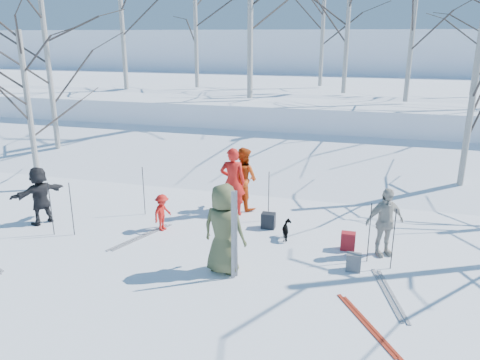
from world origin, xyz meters
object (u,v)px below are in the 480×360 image
(skier_redor_behind, at_px, (244,178))
(skier_red_seated, at_px, (162,212))
(dog, at_px, (287,230))
(backpack_dark, at_px, (268,221))
(skier_olive_center, at_px, (224,229))
(skier_red_north, at_px, (233,182))
(backpack_red, at_px, (348,241))
(backpack_grey, at_px, (354,262))
(skier_grey_west, at_px, (40,195))
(skier_cream_east, at_px, (385,222))

(skier_redor_behind, relative_size, skier_red_seated, 1.87)
(dog, relative_size, backpack_dark, 1.32)
(skier_olive_center, bearing_deg, dog, -107.58)
(skier_redor_behind, bearing_deg, skier_red_north, 106.10)
(skier_red_north, height_order, backpack_red, skier_red_north)
(skier_olive_center, bearing_deg, backpack_dark, -89.80)
(dog, bearing_deg, skier_red_north, -50.48)
(dog, relative_size, backpack_grey, 1.39)
(skier_red_north, relative_size, backpack_red, 4.43)
(skier_red_seated, xyz_separation_m, backpack_dark, (2.52, 0.83, -0.27))
(skier_grey_west, relative_size, backpack_grey, 3.99)
(skier_redor_behind, distance_m, backpack_grey, 4.37)
(skier_red_north, relative_size, skier_grey_west, 1.23)
(skier_olive_center, xyz_separation_m, skier_redor_behind, (-0.58, 3.69, -0.07))
(backpack_grey, distance_m, backpack_dark, 2.77)
(skier_cream_east, distance_m, backpack_dark, 2.92)
(skier_olive_center, relative_size, skier_red_seated, 2.02)
(skier_olive_center, relative_size, backpack_grey, 4.97)
(backpack_grey, bearing_deg, backpack_red, 99.69)
(skier_red_north, bearing_deg, skier_grey_west, 12.10)
(skier_red_seated, xyz_separation_m, backpack_red, (4.53, 0.09, -0.26))
(skier_red_north, distance_m, backpack_grey, 4.16)
(backpack_dark, bearing_deg, skier_red_north, 149.14)
(skier_cream_east, relative_size, backpack_grey, 4.09)
(skier_red_seated, bearing_deg, backpack_grey, -88.01)
(backpack_dark, bearing_deg, skier_olive_center, -99.31)
(backpack_grey, bearing_deg, skier_redor_behind, 136.98)
(skier_red_seated, height_order, skier_grey_west, skier_grey_west)
(skier_red_seated, relative_size, backpack_dark, 2.34)
(skier_red_north, height_order, backpack_dark, skier_red_north)
(skier_olive_center, xyz_separation_m, backpack_dark, (0.40, 2.45, -0.74))
(skier_red_seated, relative_size, skier_grey_west, 0.62)
(skier_red_seated, distance_m, skier_grey_west, 3.25)
(skier_olive_center, distance_m, skier_red_seated, 2.71)
(skier_redor_behind, relative_size, backpack_red, 4.16)
(backpack_dark, bearing_deg, skier_redor_behind, 128.58)
(skier_cream_east, distance_m, backpack_grey, 1.25)
(dog, height_order, backpack_dark, dog)
(skier_cream_east, bearing_deg, skier_red_seated, 149.76)
(skier_olive_center, distance_m, skier_grey_west, 5.46)
(skier_olive_center, xyz_separation_m, dog, (0.98, 1.92, -0.72))
(skier_grey_west, bearing_deg, skier_cream_east, 119.93)
(skier_olive_center, height_order, backpack_red, skier_olive_center)
(skier_olive_center, height_order, dog, skier_olive_center)
(skier_red_seated, height_order, backpack_dark, skier_red_seated)
(backpack_red, bearing_deg, skier_olive_center, -144.55)
(skier_olive_center, relative_size, skier_redor_behind, 1.08)
(skier_redor_behind, xyz_separation_m, skier_grey_west, (-4.74, -2.47, -0.12))
(skier_red_seated, relative_size, backpack_red, 2.23)
(skier_cream_east, bearing_deg, backpack_dark, 133.43)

